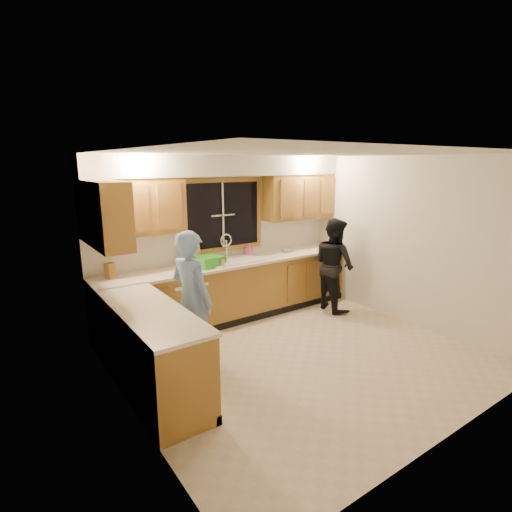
{
  "coord_description": "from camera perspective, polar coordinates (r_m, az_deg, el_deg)",
  "views": [
    {
      "loc": [
        -3.1,
        -3.47,
        2.39
      ],
      "look_at": [
        -0.23,
        0.65,
        1.22
      ],
      "focal_mm": 28.0,
      "sensor_mm": 36.0,
      "label": 1
    }
  ],
  "objects": [
    {
      "name": "floor",
      "position": [
        5.23,
        6.37,
        -14.11
      ],
      "size": [
        4.2,
        4.2,
        0.0
      ],
      "primitive_type": "plane",
      "color": "beige",
      "rests_on": "ground"
    },
    {
      "name": "ceiling",
      "position": [
        4.66,
        7.18,
        14.41
      ],
      "size": [
        4.2,
        4.2,
        0.0
      ],
      "primitive_type": "plane",
      "rotation": [
        3.14,
        0.0,
        0.0
      ],
      "color": "silver"
    },
    {
      "name": "wall_back",
      "position": [
        6.3,
        -4.77,
        2.69
      ],
      "size": [
        4.2,
        0.0,
        4.2
      ],
      "primitive_type": "plane",
      "rotation": [
        1.57,
        0.0,
        0.0
      ],
      "color": "white",
      "rests_on": "ground"
    },
    {
      "name": "wall_left",
      "position": [
        3.78,
        -17.9,
        -5.03
      ],
      "size": [
        0.0,
        3.8,
        3.8
      ],
      "primitive_type": "plane",
      "rotation": [
        1.57,
        0.0,
        1.57
      ],
      "color": "white",
      "rests_on": "ground"
    },
    {
      "name": "wall_right",
      "position": [
        6.36,
        21.09,
        1.94
      ],
      "size": [
        0.0,
        3.8,
        3.8
      ],
      "primitive_type": "plane",
      "rotation": [
        1.57,
        0.0,
        -1.57
      ],
      "color": "white",
      "rests_on": "ground"
    },
    {
      "name": "base_cabinets_back",
      "position": [
        6.25,
        -3.24,
        -5.03
      ],
      "size": [
        4.2,
        0.6,
        0.88
      ],
      "primitive_type": "cube",
      "color": "#A4732F",
      "rests_on": "ground"
    },
    {
      "name": "base_cabinets_left",
      "position": [
        4.48,
        -14.78,
        -13.11
      ],
      "size": [
        0.6,
        1.9,
        0.88
      ],
      "primitive_type": "cube",
      "color": "#A4732F",
      "rests_on": "ground"
    },
    {
      "name": "countertop_back",
      "position": [
        6.11,
        -3.22,
        -0.97
      ],
      "size": [
        4.2,
        0.63,
        0.04
      ],
      "primitive_type": "cube",
      "color": "#F6E7CE",
      "rests_on": "base_cabinets_back"
    },
    {
      "name": "countertop_left",
      "position": [
        4.3,
        -14.95,
        -7.56
      ],
      "size": [
        0.63,
        1.9,
        0.04
      ],
      "primitive_type": "cube",
      "color": "#F6E7CE",
      "rests_on": "base_cabinets_left"
    },
    {
      "name": "upper_cabinets_left",
      "position": [
        5.5,
        -17.03,
        6.68
      ],
      "size": [
        1.35,
        0.33,
        0.75
      ],
      "primitive_type": "cube",
      "color": "#A4732F",
      "rests_on": "wall_back"
    },
    {
      "name": "upper_cabinets_right",
      "position": [
        6.92,
        6.2,
        8.4
      ],
      "size": [
        1.35,
        0.33,
        0.75
      ],
      "primitive_type": "cube",
      "color": "#A4732F",
      "rests_on": "wall_back"
    },
    {
      "name": "upper_cabinets_return",
      "position": [
        4.77,
        -20.54,
        5.52
      ],
      "size": [
        0.33,
        0.9,
        0.75
      ],
      "primitive_type": "cube",
      "color": "#A4732F",
      "rests_on": "wall_left"
    },
    {
      "name": "soffit",
      "position": [
        6.05,
        -4.12,
        12.75
      ],
      "size": [
        4.2,
        0.35,
        0.3
      ],
      "primitive_type": "cube",
      "color": "silver",
      "rests_on": "wall_back"
    },
    {
      "name": "window_frame",
      "position": [
        6.24,
        -4.79,
        5.84
      ],
      "size": [
        1.44,
        0.03,
        1.14
      ],
      "color": "black",
      "rests_on": "wall_back"
    },
    {
      "name": "sink",
      "position": [
        6.14,
        -3.31,
        -1.25
      ],
      "size": [
        0.86,
        0.52,
        0.57
      ],
      "color": "white",
      "rests_on": "countertop_back"
    },
    {
      "name": "dishwasher",
      "position": [
        5.88,
        -10.29,
        -6.74
      ],
      "size": [
        0.6,
        0.56,
        0.82
      ],
      "primitive_type": "cube",
      "color": "white",
      "rests_on": "floor"
    },
    {
      "name": "stove",
      "position": [
        4.0,
        -11.82,
        -16.15
      ],
      "size": [
        0.58,
        0.75,
        0.9
      ],
      "primitive_type": "cube",
      "color": "white",
      "rests_on": "floor"
    },
    {
      "name": "man",
      "position": [
        4.73,
        -9.19,
        -6.28
      ],
      "size": [
        0.53,
        0.68,
        1.66
      ],
      "primitive_type": "imported",
      "rotation": [
        0.0,
        0.0,
        1.82
      ],
      "color": "#739DDA",
      "rests_on": "floor"
    },
    {
      "name": "woman",
      "position": [
        6.67,
        11.09,
        -1.18
      ],
      "size": [
        0.67,
        0.81,
        1.53
      ],
      "primitive_type": "imported",
      "rotation": [
        0.0,
        0.0,
        1.44
      ],
      "color": "black",
      "rests_on": "floor"
    },
    {
      "name": "knife_block",
      "position": [
        5.54,
        -20.13,
        -1.97
      ],
      "size": [
        0.14,
        0.13,
        0.2
      ],
      "primitive_type": "cube",
      "rotation": [
        0.0,
        0.0,
        0.46
      ],
      "color": "#A06C2C",
      "rests_on": "countertop_back"
    },
    {
      "name": "cutting_board",
      "position": [
        5.93,
        -9.15,
        0.44
      ],
      "size": [
        0.28,
        0.1,
        0.36
      ],
      "primitive_type": "cube",
      "rotation": [
        -0.21,
        0.0,
        0.02
      ],
      "color": "tan",
      "rests_on": "countertop_back"
    },
    {
      "name": "dish_crate",
      "position": [
        5.82,
        -6.73,
        -0.76
      ],
      "size": [
        0.36,
        0.34,
        0.16
      ],
      "primitive_type": "cube",
      "rotation": [
        0.0,
        0.0,
        0.07
      ],
      "color": "green",
      "rests_on": "countertop_back"
    },
    {
      "name": "soap_bottle",
      "position": [
        6.47,
        -1.04,
        0.92
      ],
      "size": [
        0.11,
        0.11,
        0.2
      ],
      "primitive_type": "imported",
      "rotation": [
        0.0,
        0.0,
        0.24
      ],
      "color": "#D7528C",
      "rests_on": "countertop_back"
    },
    {
      "name": "bowl",
      "position": [
        6.8,
        4.42,
        0.84
      ],
      "size": [
        0.27,
        0.27,
        0.05
      ],
      "primitive_type": "imported",
      "rotation": [
        0.0,
        0.0,
        -0.42
      ],
      "color": "silver",
      "rests_on": "countertop_back"
    },
    {
      "name": "can_left",
      "position": [
        5.93,
        -4.27,
        -0.57
      ],
      "size": [
        0.1,
        0.1,
        0.13
      ],
      "primitive_type": "cylinder",
      "rotation": [
        0.0,
        0.0,
        0.43
      ],
      "color": "beige",
      "rests_on": "countertop_back"
    },
    {
      "name": "can_right",
      "position": [
        5.75,
        -4.9,
        -1.01
      ],
      "size": [
        0.09,
        0.09,
        0.13
      ],
      "primitive_type": "cylinder",
      "rotation": [
        0.0,
        0.0,
        0.31
      ],
      "color": "beige",
      "rests_on": "countertop_back"
    }
  ]
}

